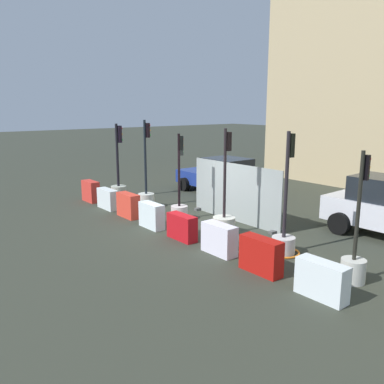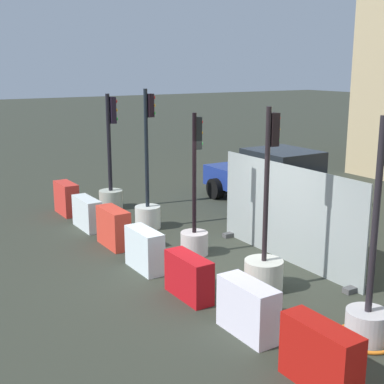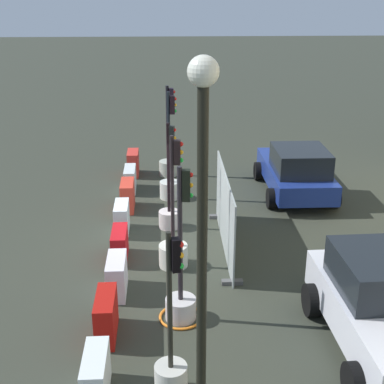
{
  "view_description": "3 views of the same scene",
  "coord_description": "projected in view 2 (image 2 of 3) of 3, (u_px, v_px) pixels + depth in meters",
  "views": [
    {
      "loc": [
        10.25,
        -8.15,
        4.0
      ],
      "look_at": [
        -0.36,
        0.24,
        1.13
      ],
      "focal_mm": 37.72,
      "sensor_mm": 36.0,
      "label": 1
    },
    {
      "loc": [
        8.33,
        -5.65,
        4.04
      ],
      "look_at": [
        -1.26,
        0.29,
        1.36
      ],
      "focal_mm": 49.92,
      "sensor_mm": 36.0,
      "label": 2
    },
    {
      "loc": [
        13.17,
        0.23,
        6.63
      ],
      "look_at": [
        -0.12,
        0.84,
        1.45
      ],
      "focal_mm": 50.59,
      "sensor_mm": 36.0,
      "label": 3
    }
  ],
  "objects": [
    {
      "name": "traffic_light_0",
      "position": [
        111.0,
        186.0,
        15.35
      ],
      "size": [
        0.68,
        0.68,
        3.28
      ],
      "color": "#AFB7A7",
      "rests_on": "ground_plane"
    },
    {
      "name": "site_fence_panel",
      "position": [
        287.0,
        215.0,
        11.15
      ],
      "size": [
        4.24,
        0.5,
        2.05
      ],
      "color": "#959F9D",
      "rests_on": "ground_plane"
    },
    {
      "name": "construction_barrier_2",
      "position": [
        113.0,
        228.0,
        12.14
      ],
      "size": [
        1.06,
        0.41,
        0.88
      ],
      "color": "red",
      "rests_on": "ground_plane"
    },
    {
      "name": "construction_barrier_6",
      "position": [
        320.0,
        356.0,
        6.77
      ],
      "size": [
        1.13,
        0.4,
        0.89
      ],
      "color": "#B3140E",
      "rests_on": "ground_plane"
    },
    {
      "name": "construction_barrier_5",
      "position": [
        248.0,
        309.0,
        8.13
      ],
      "size": [
        1.08,
        0.43,
        0.85
      ],
      "color": "white",
      "rests_on": "ground_plane"
    },
    {
      "name": "construction_barrier_3",
      "position": [
        145.0,
        250.0,
        10.74
      ],
      "size": [
        1.04,
        0.39,
        0.85
      ],
      "color": "white",
      "rests_on": "ground_plane"
    },
    {
      "name": "traffic_light_2",
      "position": [
        195.0,
        229.0,
        11.6
      ],
      "size": [
        0.6,
        0.6,
        3.09
      ],
      "color": "beige",
      "rests_on": "ground_plane"
    },
    {
      "name": "construction_barrier_4",
      "position": [
        189.0,
        277.0,
        9.45
      ],
      "size": [
        1.09,
        0.39,
        0.78
      ],
      "color": "red",
      "rests_on": "ground_plane"
    },
    {
      "name": "traffic_light_1",
      "position": [
        148.0,
        205.0,
        13.49
      ],
      "size": [
        0.65,
        0.65,
        3.5
      ],
      "color": "silver",
      "rests_on": "ground_plane"
    },
    {
      "name": "construction_barrier_0",
      "position": [
        67.0,
        198.0,
        14.8
      ],
      "size": [
        0.99,
        0.41,
        0.89
      ],
      "color": "red",
      "rests_on": "ground_plane"
    },
    {
      "name": "traffic_light_4",
      "position": [
        369.0,
        307.0,
        7.94
      ],
      "size": [
        0.93,
        0.93,
        3.38
      ],
      "color": "silver",
      "rests_on": "ground_plane"
    },
    {
      "name": "ground_plane",
      "position": [
        213.0,
        272.0,
        10.72
      ],
      "size": [
        120.0,
        120.0,
        0.0
      ],
      "primitive_type": "plane",
      "color": "#32362B"
    },
    {
      "name": "construction_barrier_1",
      "position": [
        87.0,
        213.0,
        13.47
      ],
      "size": [
        1.14,
        0.38,
        0.79
      ],
      "color": "silver",
      "rests_on": "ground_plane"
    },
    {
      "name": "car_blue_estate",
      "position": [
        272.0,
        178.0,
        15.69
      ],
      "size": [
        4.24,
        2.27,
        1.7
      ],
      "color": "navy",
      "rests_on": "ground_plane"
    },
    {
      "name": "traffic_light_3",
      "position": [
        264.0,
        261.0,
        9.77
      ],
      "size": [
        0.72,
        0.72,
        3.36
      ],
      "color": "beige",
      "rests_on": "ground_plane"
    }
  ]
}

